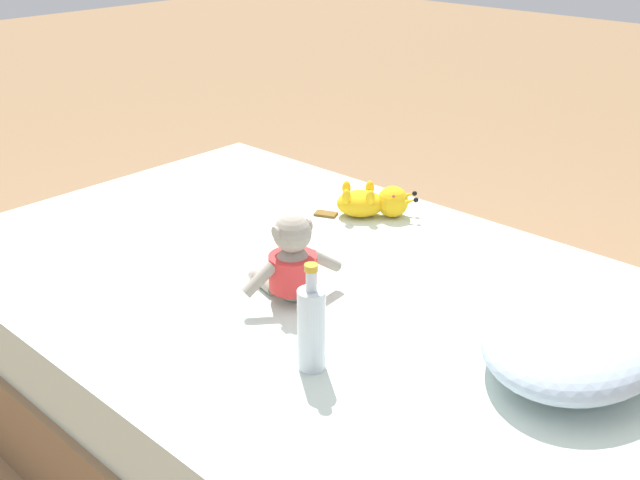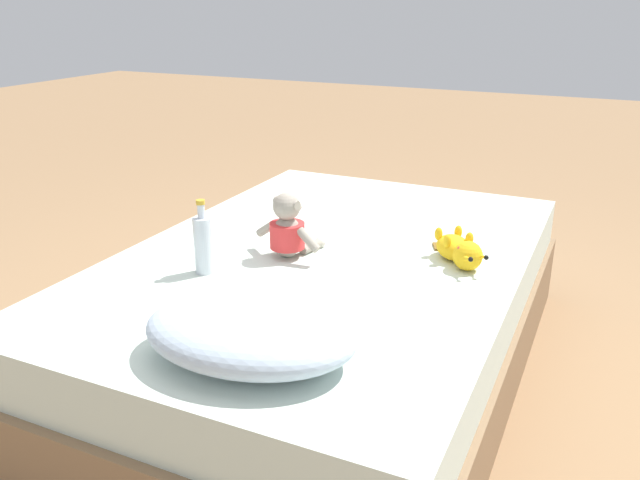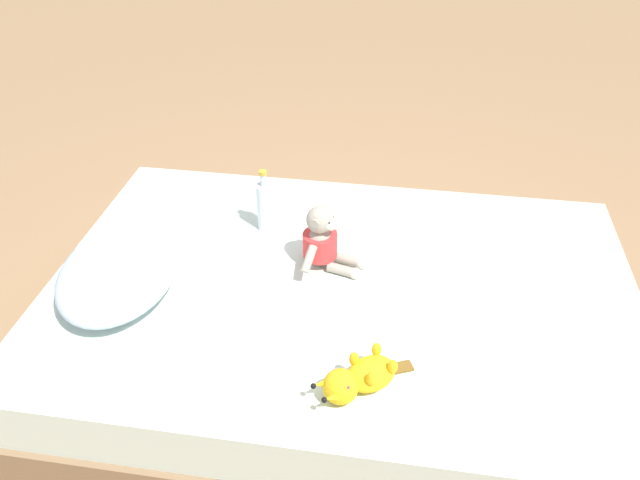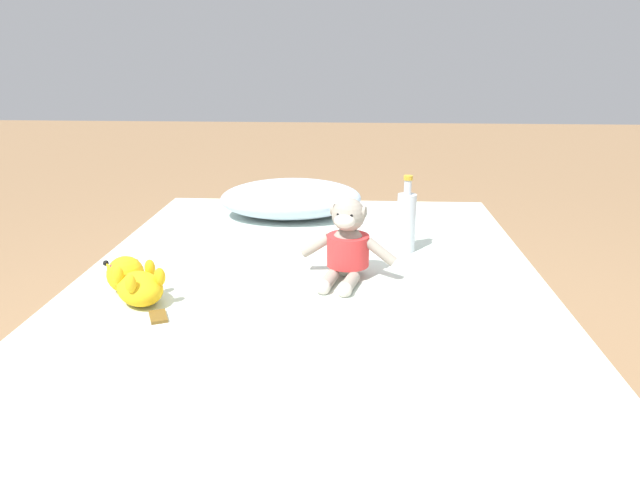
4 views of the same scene
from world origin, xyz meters
TOP-DOWN VIEW (x-y plane):
  - ground_plane at (0.00, 0.00)m, footprint 16.00×16.00m
  - bed at (0.00, 0.00)m, footprint 1.38×2.06m
  - pillow at (-0.13, 0.74)m, footprint 0.59×0.45m
  - plush_monkey at (0.11, 0.08)m, footprint 0.29×0.24m
  - plush_yellow_creature at (-0.45, -0.10)m, footprint 0.25×0.28m
  - glass_bottle at (0.29, 0.33)m, footprint 0.06×0.06m

SIDE VIEW (x-z plane):
  - ground_plane at x=0.00m, z-range 0.00..0.00m
  - bed at x=0.00m, z-range 0.00..0.48m
  - plush_yellow_creature at x=-0.45m, z-range 0.48..0.58m
  - pillow at x=-0.13m, z-range 0.48..0.62m
  - plush_monkey at x=0.11m, z-range 0.46..0.69m
  - glass_bottle at x=0.29m, z-range 0.46..0.71m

